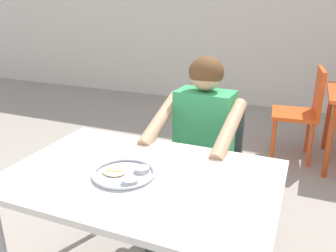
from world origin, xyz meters
TOP-DOWN VIEW (x-y plane):
  - table_foreground at (-0.02, -0.04)m, footprint 1.21×0.80m
  - thali_tray at (-0.08, -0.08)m, footprint 0.28×0.28m
  - chair_foreground at (0.07, 0.77)m, footprint 0.43×0.43m
  - diner_foreground at (0.06, 0.55)m, footprint 0.51×0.57m
  - chair_red_left at (0.62, 2.07)m, footprint 0.45×0.45m

SIDE VIEW (x-z plane):
  - chair_foreground at x=0.07m, z-range 0.06..0.93m
  - chair_red_left at x=0.62m, z-range 0.07..0.97m
  - table_foreground at x=-0.02m, z-range 0.29..1.02m
  - diner_foreground at x=0.06m, z-range 0.11..1.28m
  - thali_tray at x=-0.08m, z-range 0.73..0.76m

